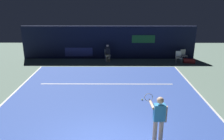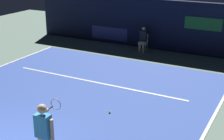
% 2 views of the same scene
% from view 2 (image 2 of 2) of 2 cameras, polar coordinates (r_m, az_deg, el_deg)
% --- Properties ---
extents(ground_plane, '(27.95, 27.95, 0.00)m').
position_cam_2_polar(ground_plane, '(11.96, -7.15, -4.92)').
color(ground_plane, slate).
extents(court_surface, '(9.61, 10.18, 0.01)m').
position_cam_2_polar(court_surface, '(11.96, -7.15, -4.90)').
color(court_surface, '#3856B2').
rests_on(court_surface, ground).
extents(line_sideline_left, '(0.10, 10.18, 0.01)m').
position_cam_2_polar(line_sideline_left, '(10.24, 15.61, -9.91)').
color(line_sideline_left, white).
rests_on(line_sideline_left, court_surface).
extents(line_service, '(7.50, 0.10, 0.01)m').
position_cam_2_polar(line_service, '(13.33, -2.78, -2.08)').
color(line_service, white).
rests_on(line_service, court_surface).
extents(back_wall, '(13.68, 0.33, 2.60)m').
position_cam_2_polar(back_wall, '(17.91, 6.60, 7.75)').
color(back_wall, '#141933').
rests_on(back_wall, ground).
extents(tennis_player, '(0.65, 0.93, 1.73)m').
position_cam_2_polar(tennis_player, '(7.98, -11.36, -10.45)').
color(tennis_player, beige).
rests_on(tennis_player, ground).
extents(line_judge_on_chair, '(0.49, 0.57, 1.32)m').
position_cam_2_polar(line_judge_on_chair, '(17.30, 5.27, 5.30)').
color(line_judge_on_chair, white).
rests_on(line_judge_on_chair, ground).
extents(tennis_ball, '(0.07, 0.07, 0.07)m').
position_cam_2_polar(tennis_ball, '(10.87, -0.38, -7.13)').
color(tennis_ball, '#CCE033').
rests_on(tennis_ball, court_surface).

